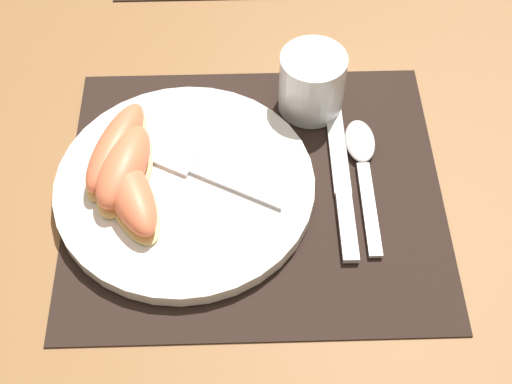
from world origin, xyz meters
TOP-DOWN VIEW (x-y plane):
  - ground_plane at (0.00, 0.00)m, footprint 3.00×3.00m
  - placemat at (0.00, 0.00)m, footprint 0.41×0.36m
  - plate at (-0.07, 0.00)m, footprint 0.28×0.28m
  - juice_glass at (0.07, 0.12)m, footprint 0.08×0.08m
  - knife at (0.10, 0.00)m, footprint 0.02×0.21m
  - spoon at (0.12, 0.04)m, footprint 0.03×0.18m
  - fork at (-0.06, 0.01)m, footprint 0.17×0.10m
  - citrus_wedge_0 at (-0.15, 0.04)m, footprint 0.08×0.14m
  - citrus_wedge_1 at (-0.14, 0.01)m, footprint 0.08×0.12m
  - citrus_wedge_2 at (-0.13, -0.02)m, footprint 0.09×0.14m

SIDE VIEW (x-z plane):
  - ground_plane at x=0.00m, z-range 0.00..0.00m
  - placemat at x=0.00m, z-range 0.00..0.00m
  - knife at x=0.10m, z-range 0.00..0.01m
  - spoon at x=0.12m, z-range 0.00..0.01m
  - plate at x=-0.07m, z-range 0.00..0.02m
  - fork at x=-0.06m, z-range 0.02..0.02m
  - citrus_wedge_2 at x=-0.13m, z-range 0.02..0.05m
  - citrus_wedge_0 at x=-0.15m, z-range 0.02..0.05m
  - citrus_wedge_1 at x=-0.14m, z-range 0.02..0.06m
  - juice_glass at x=0.07m, z-range 0.00..0.08m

